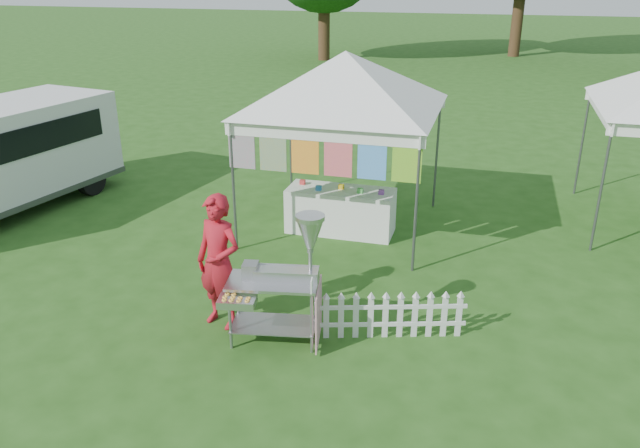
% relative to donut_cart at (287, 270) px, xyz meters
% --- Properties ---
extents(ground, '(120.00, 120.00, 0.00)m').
position_rel_donut_cart_xyz_m(ground, '(-0.23, 0.25, -0.97)').
color(ground, '#244E16').
rests_on(ground, ground).
extents(canopy_main, '(4.24, 4.24, 3.45)m').
position_rel_donut_cart_xyz_m(canopy_main, '(-0.23, 3.74, 2.02)').
color(canopy_main, '#59595E').
rests_on(canopy_main, ground).
extents(donut_cart, '(1.20, 0.99, 1.64)m').
position_rel_donut_cart_xyz_m(donut_cart, '(0.00, 0.00, 0.00)').
color(donut_cart, gray).
rests_on(donut_cart, ground).
extents(vendor, '(0.72, 0.56, 1.73)m').
position_rel_donut_cart_xyz_m(vendor, '(-0.94, 0.17, -0.10)').
color(vendor, '#AC1522').
rests_on(vendor, ground).
extents(picket_fence, '(1.73, 0.56, 0.56)m').
position_rel_donut_cart_xyz_m(picket_fence, '(1.20, 0.44, -0.68)').
color(picket_fence, silver).
rests_on(picket_fence, ground).
extents(display_table, '(1.80, 0.70, 0.76)m').
position_rel_donut_cart_xyz_m(display_table, '(-0.22, 3.49, -0.58)').
color(display_table, white).
rests_on(display_table, ground).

